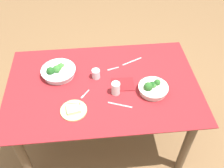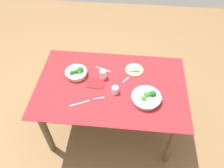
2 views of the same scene
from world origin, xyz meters
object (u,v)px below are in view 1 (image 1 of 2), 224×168
(broccoli_bowl_near, at_px, (58,71))
(water_glass_side, at_px, (116,88))
(fork_by_far_bowl, at_px, (113,69))
(table_knife_left, at_px, (132,61))
(napkin_folded_upper, at_px, (123,84))
(bread_side_plate, at_px, (74,110))
(fork_by_near_bowl, at_px, (85,94))
(water_glass_center, at_px, (96,74))
(broccoli_bowl_far, at_px, (153,88))
(table_knife_right, at_px, (120,105))

(broccoli_bowl_near, distance_m, water_glass_side, 0.50)
(water_glass_side, height_order, fork_by_far_bowl, water_glass_side)
(table_knife_left, xyz_separation_m, napkin_folded_upper, (0.11, 0.26, 0.00))
(bread_side_plate, distance_m, fork_by_near_bowl, 0.17)
(water_glass_center, relative_size, water_glass_side, 0.75)
(fork_by_far_bowl, distance_m, fork_by_near_bowl, 0.35)
(water_glass_center, bearing_deg, broccoli_bowl_far, 154.81)
(broccoli_bowl_near, height_order, table_knife_left, broccoli_bowl_near)
(water_glass_center, distance_m, napkin_folded_upper, 0.23)
(napkin_folded_upper, bearing_deg, table_knife_right, 77.19)
(table_knife_left, distance_m, table_knife_right, 0.49)
(broccoli_bowl_near, bearing_deg, napkin_folded_upper, 162.17)
(bread_side_plate, relative_size, napkin_folded_upper, 1.10)
(broccoli_bowl_near, distance_m, fork_by_near_bowl, 0.32)
(table_knife_left, xyz_separation_m, table_knife_right, (0.16, 0.47, 0.00))
(table_knife_right, relative_size, napkin_folded_upper, 1.05)
(broccoli_bowl_far, height_order, napkin_folded_upper, broccoli_bowl_far)
(water_glass_center, relative_size, fork_by_near_bowl, 0.92)
(broccoli_bowl_near, xyz_separation_m, water_glass_center, (-0.30, 0.06, 0.00))
(broccoli_bowl_far, height_order, water_glass_side, broccoli_bowl_far)
(bread_side_plate, distance_m, water_glass_side, 0.35)
(table_knife_left, bearing_deg, bread_side_plate, -160.15)
(bread_side_plate, xyz_separation_m, table_knife_right, (-0.33, -0.02, -0.01))
(broccoli_bowl_near, distance_m, table_knife_left, 0.62)
(water_glass_side, bearing_deg, broccoli_bowl_near, -29.12)
(bread_side_plate, xyz_separation_m, water_glass_side, (-0.31, -0.14, 0.04))
(broccoli_bowl_near, bearing_deg, bread_side_plate, 107.76)
(broccoli_bowl_near, height_order, fork_by_far_bowl, broccoli_bowl_near)
(water_glass_side, xyz_separation_m, table_knife_left, (-0.18, -0.34, -0.05))
(fork_by_far_bowl, relative_size, fork_by_near_bowl, 1.21)
(water_glass_side, bearing_deg, broccoli_bowl_far, 177.45)
(water_glass_center, relative_size, fork_by_far_bowl, 0.76)
(broccoli_bowl_near, relative_size, water_glass_side, 2.71)
(fork_by_far_bowl, bearing_deg, water_glass_center, 14.19)
(water_glass_side, distance_m, fork_by_near_bowl, 0.24)
(broccoli_bowl_near, bearing_deg, fork_by_far_bowl, -177.02)
(table_knife_right, height_order, napkin_folded_upper, napkin_folded_upper)
(water_glass_side, bearing_deg, water_glass_center, -52.97)
(water_glass_center, height_order, fork_by_far_bowl, water_glass_center)
(water_glass_center, height_order, table_knife_right, water_glass_center)
(broccoli_bowl_near, relative_size, water_glass_center, 3.64)
(table_knife_left, bearing_deg, fork_by_far_bowl, 179.31)
(table_knife_right, bearing_deg, bread_side_plate, -156.24)
(broccoli_bowl_near, xyz_separation_m, water_glass_side, (-0.44, 0.24, 0.01))
(broccoli_bowl_near, relative_size, table_knife_right, 1.53)
(broccoli_bowl_far, relative_size, water_glass_side, 2.21)
(fork_by_far_bowl, bearing_deg, napkin_folded_upper, 91.81)
(water_glass_side, relative_size, fork_by_far_bowl, 1.03)
(fork_by_near_bowl, relative_size, napkin_folded_upper, 0.48)
(bread_side_plate, relative_size, water_glass_side, 1.85)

